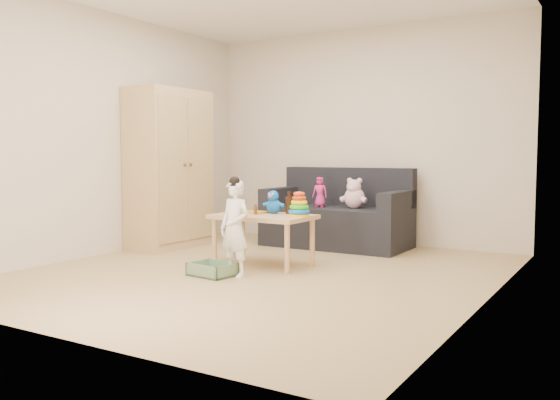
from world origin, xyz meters
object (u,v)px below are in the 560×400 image
Objects in this scene: wardrobe at (170,169)px; toddler at (235,229)px; sofa at (336,227)px; play_table at (263,240)px.

wardrobe is 2.18× the size of toddler.
sofa is (1.66, 1.00, -0.68)m from wardrobe.
sofa is at bearing 31.20° from wardrobe.
toddler is at bearing -90.49° from sofa.
wardrobe is at bearing 156.66° from toddler.
sofa is 1.44m from play_table.
wardrobe is 1.98m from toddler.
play_table is at bearing -15.33° from wardrobe.
toddler is (0.07, -0.57, 0.17)m from play_table.
toddler reaches higher than play_table.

